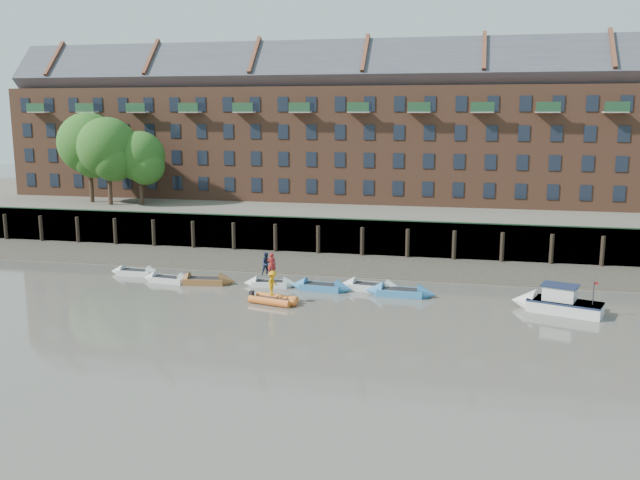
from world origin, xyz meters
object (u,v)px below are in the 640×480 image
(rowboat_1, at_px, (168,279))
(rowboat_3, at_px, (270,284))
(motor_launch, at_px, (550,302))
(person_rib_crew, at_px, (272,283))
(rowboat_0, at_px, (136,272))
(rowboat_2, at_px, (205,281))
(rowboat_4, at_px, (321,287))
(rowboat_5, at_px, (371,287))
(rib_tender, at_px, (275,300))
(person_rower_a, at_px, (272,265))
(person_rower_b, at_px, (267,264))
(rowboat_6, at_px, (400,292))

(rowboat_1, xyz_separation_m, rowboat_3, (7.87, 0.49, -0.01))
(rowboat_1, bearing_deg, motor_launch, 2.44)
(rowboat_3, height_order, person_rib_crew, person_rib_crew)
(motor_launch, bearing_deg, rowboat_0, 12.17)
(rowboat_1, bearing_deg, rowboat_2, 7.99)
(rowboat_4, relative_size, motor_launch, 0.79)
(rowboat_2, xyz_separation_m, rowboat_5, (12.35, 0.87, 0.00))
(rowboat_1, distance_m, rib_tender, 10.19)
(rowboat_3, height_order, person_rower_a, person_rower_a)
(rowboat_0, distance_m, rowboat_3, 11.35)
(rowboat_3, bearing_deg, rib_tender, -74.68)
(rowboat_0, relative_size, motor_launch, 0.73)
(motor_launch, bearing_deg, rowboat_4, 11.06)
(rowboat_4, bearing_deg, rowboat_0, -179.86)
(rowboat_4, bearing_deg, rowboat_5, 16.67)
(rowboat_4, bearing_deg, motor_launch, -2.11)
(rowboat_4, distance_m, person_rower_b, 4.44)
(rowboat_1, bearing_deg, person_rower_b, 11.28)
(rowboat_3, xyz_separation_m, rib_tender, (1.59, -4.29, 0.04))
(rowboat_0, xyz_separation_m, motor_launch, (30.66, -3.23, 0.37))
(rowboat_3, bearing_deg, rowboat_2, 179.48)
(person_rower_a, distance_m, person_rib_crew, 4.39)
(motor_launch, bearing_deg, rowboat_6, 8.72)
(rowboat_1, height_order, rowboat_6, rowboat_6)
(rowboat_1, xyz_separation_m, person_rib_crew, (9.29, -3.76, 1.16))
(motor_launch, bearing_deg, rib_tender, 24.97)
(rowboat_0, relative_size, person_rower_b, 2.52)
(rowboat_3, bearing_deg, person_rower_b, 142.23)
(rowboat_3, bearing_deg, rowboat_5, -1.24)
(rowboat_2, bearing_deg, rowboat_1, 173.95)
(rowboat_1, relative_size, rowboat_4, 0.92)
(rowboat_0, height_order, rowboat_5, rowboat_5)
(rib_tender, relative_size, person_rower_a, 1.95)
(rowboat_5, bearing_deg, rowboat_1, -169.22)
(rowboat_1, distance_m, person_rower_b, 7.71)
(rowboat_0, distance_m, person_rower_b, 11.10)
(rowboat_4, relative_size, rowboat_5, 0.96)
(rowboat_6, distance_m, person_rib_crew, 9.03)
(rowboat_3, distance_m, person_rower_b, 1.49)
(rowboat_1, height_order, person_rib_crew, person_rib_crew)
(rowboat_1, relative_size, rowboat_2, 0.90)
(rowboat_1, bearing_deg, rowboat_6, 5.80)
(rowboat_1, height_order, rowboat_4, rowboat_4)
(rowboat_1, height_order, rowboat_2, rowboat_2)
(rib_tender, distance_m, person_rower_b, 5.08)
(motor_launch, height_order, person_rib_crew, person_rib_crew)
(rowboat_3, distance_m, person_rib_crew, 4.64)
(rowboat_3, bearing_deg, rowboat_6, -8.25)
(rowboat_1, distance_m, rowboat_4, 11.74)
(motor_launch, height_order, person_rower_b, person_rower_b)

